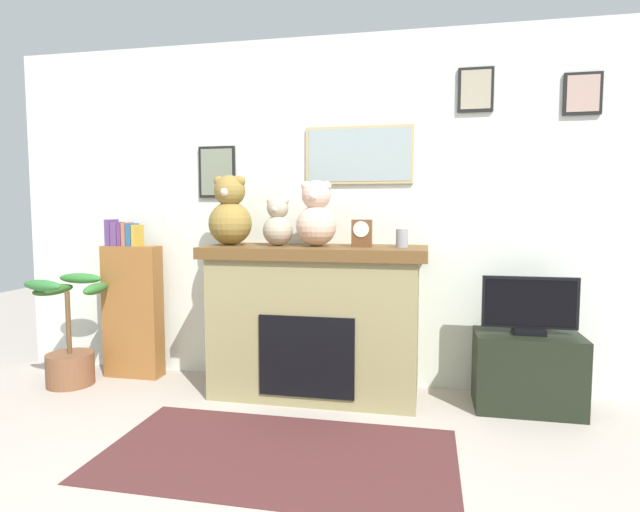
% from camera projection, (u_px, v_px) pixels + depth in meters
% --- Properties ---
extents(back_wall, '(5.20, 0.15, 2.60)m').
position_uv_depth(back_wall, '(331.00, 212.00, 3.97)').
color(back_wall, silver).
rests_on(back_wall, ground_plane).
extents(fireplace, '(1.55, 0.65, 1.07)m').
position_uv_depth(fireplace, '(316.00, 320.00, 3.70)').
color(fireplace, '#897E53').
rests_on(fireplace, ground_plane).
extents(bookshelf, '(0.45, 0.16, 1.25)m').
position_uv_depth(bookshelf, '(132.00, 306.00, 4.09)').
color(bookshelf, brown).
rests_on(bookshelf, ground_plane).
extents(potted_plant, '(0.53, 0.51, 0.83)m').
position_uv_depth(potted_plant, '(70.00, 345.00, 3.90)').
color(potted_plant, brown).
rests_on(potted_plant, ground_plane).
extents(tv_stand, '(0.67, 0.40, 0.51)m').
position_uv_depth(tv_stand, '(527.00, 372.00, 3.43)').
color(tv_stand, black).
rests_on(tv_stand, ground_plane).
extents(television, '(0.60, 0.14, 0.38)m').
position_uv_depth(television, '(530.00, 306.00, 3.39)').
color(television, black).
rests_on(television, tv_stand).
extents(area_rug, '(1.90, 1.02, 0.01)m').
position_uv_depth(area_rug, '(278.00, 454.00, 2.79)').
color(area_rug, '#4B2525').
rests_on(area_rug, ground_plane).
extents(candle_jar, '(0.08, 0.08, 0.13)m').
position_uv_depth(candle_jar, '(402.00, 238.00, 3.51)').
color(candle_jar, gray).
rests_on(candle_jar, fireplace).
extents(mantel_clock, '(0.13, 0.10, 0.19)m').
position_uv_depth(mantel_clock, '(362.00, 233.00, 3.56)').
color(mantel_clock, brown).
rests_on(mantel_clock, fireplace).
extents(teddy_bear_tan, '(0.31, 0.31, 0.50)m').
position_uv_depth(teddy_bear_tan, '(230.00, 214.00, 3.74)').
color(teddy_bear_tan, olive).
rests_on(teddy_bear_tan, fireplace).
extents(teddy_bear_grey, '(0.21, 0.21, 0.35)m').
position_uv_depth(teddy_bear_grey, '(278.00, 224.00, 3.67)').
color(teddy_bear_grey, tan).
rests_on(teddy_bear_grey, fireplace).
extents(teddy_bear_cream, '(0.28, 0.28, 0.46)m').
position_uv_depth(teddy_bear_cream, '(316.00, 217.00, 3.61)').
color(teddy_bear_cream, '#D1AB94').
rests_on(teddy_bear_cream, fireplace).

